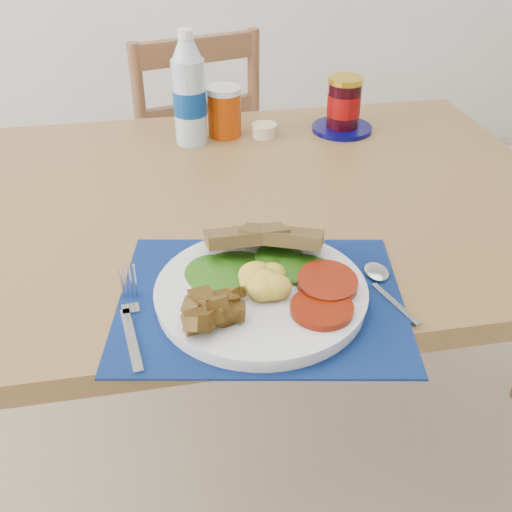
{
  "coord_description": "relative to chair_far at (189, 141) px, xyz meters",
  "views": [
    {
      "loc": [
        -0.1,
        -0.83,
        1.3
      ],
      "look_at": [
        0.03,
        -0.1,
        0.8
      ],
      "focal_mm": 42.0,
      "sensor_mm": 36.0,
      "label": 1
    }
  ],
  "objects": [
    {
      "name": "table",
      "position": [
        -0.01,
        -0.74,
        0.11
      ],
      "size": [
        1.4,
        0.9,
        0.75
      ],
      "color": "brown",
      "rests_on": "ground"
    },
    {
      "name": "chair_far",
      "position": [
        0.0,
        0.0,
        0.0
      ],
      "size": [
        0.49,
        0.48,
        1.1
      ],
      "rotation": [
        0.0,
        0.0,
        3.4
      ],
      "color": "brown",
      "rests_on": "ground"
    },
    {
      "name": "placemat",
      "position": [
        0.02,
        -1.08,
        0.19
      ],
      "size": [
        0.48,
        0.4,
        0.0
      ],
      "primitive_type": "cube",
      "rotation": [
        0.0,
        0.0,
        -0.19
      ],
      "color": "#040833",
      "rests_on": "table"
    },
    {
      "name": "breakfast_plate",
      "position": [
        0.01,
        -1.09,
        0.22
      ],
      "size": [
        0.31,
        0.31,
        0.08
      ],
      "rotation": [
        0.0,
        0.0,
        -0.13
      ],
      "color": "silver",
      "rests_on": "placemat"
    },
    {
      "name": "fork",
      "position": [
        -0.17,
        -1.1,
        0.2
      ],
      "size": [
        0.03,
        0.19,
        0.0
      ],
      "rotation": [
        0.0,
        0.0,
        0.13
      ],
      "color": "#B2B5BA",
      "rests_on": "placemat"
    },
    {
      "name": "spoon",
      "position": [
        0.21,
        -1.08,
        0.2
      ],
      "size": [
        0.04,
        0.16,
        0.0
      ],
      "rotation": [
        0.0,
        0.0,
        0.27
      ],
      "color": "#B2B5BA",
      "rests_on": "placemat"
    },
    {
      "name": "water_bottle",
      "position": [
        -0.02,
        -0.46,
        0.3
      ],
      "size": [
        0.07,
        0.07,
        0.25
      ],
      "color": "#ADBFCC",
      "rests_on": "table"
    },
    {
      "name": "juice_glass",
      "position": [
        0.06,
        -0.44,
        0.25
      ],
      "size": [
        0.08,
        0.08,
        0.11
      ],
      "primitive_type": "cylinder",
      "color": "#AE3504",
      "rests_on": "table"
    },
    {
      "name": "ramekin",
      "position": [
        0.15,
        -0.46,
        0.21
      ],
      "size": [
        0.06,
        0.06,
        0.03
      ],
      "primitive_type": "cylinder",
      "color": "beige",
      "rests_on": "table"
    },
    {
      "name": "jam_on_saucer",
      "position": [
        0.34,
        -0.46,
        0.25
      ],
      "size": [
        0.14,
        0.14,
        0.13
      ],
      "color": "#040447",
      "rests_on": "table"
    }
  ]
}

